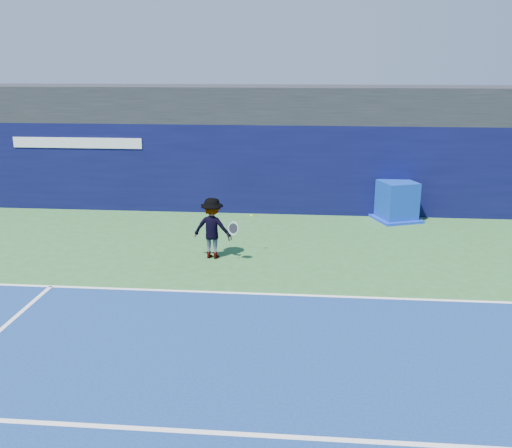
# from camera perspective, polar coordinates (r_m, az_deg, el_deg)

# --- Properties ---
(ground) EXTENTS (80.00, 80.00, 0.00)m
(ground) POSITION_cam_1_polar(r_m,az_deg,el_deg) (10.11, -0.15, -13.66)
(ground) COLOR #2E662E
(ground) RESTS_ON ground
(baseline) EXTENTS (24.00, 0.10, 0.01)m
(baseline) POSITION_cam_1_polar(r_m,az_deg,el_deg) (12.79, 1.11, -7.02)
(baseline) COLOR white
(baseline) RESTS_ON ground
(service_line) EXTENTS (24.00, 0.10, 0.01)m
(service_line) POSITION_cam_1_polar(r_m,az_deg,el_deg) (8.43, -1.50, -20.28)
(service_line) COLOR white
(service_line) RESTS_ON ground
(stadium_band) EXTENTS (36.00, 3.00, 1.20)m
(stadium_band) POSITION_cam_1_polar(r_m,az_deg,el_deg) (20.32, 2.93, 11.94)
(stadium_band) COLOR black
(stadium_band) RESTS_ON back_wall_assembly
(back_wall_assembly) EXTENTS (36.00, 1.03, 3.00)m
(back_wall_assembly) POSITION_cam_1_polar(r_m,az_deg,el_deg) (19.59, 2.71, 5.60)
(back_wall_assembly) COLOR #090B33
(back_wall_assembly) RESTS_ON ground
(equipment_cart) EXTENTS (1.72, 1.72, 1.28)m
(equipment_cart) POSITION_cam_1_polar(r_m,az_deg,el_deg) (19.14, 13.90, 2.10)
(equipment_cart) COLOR #0B2F9E
(equipment_cart) RESTS_ON ground
(tennis_player) EXTENTS (1.30, 0.76, 1.61)m
(tennis_player) POSITION_cam_1_polar(r_m,az_deg,el_deg) (14.94, -4.37, -0.41)
(tennis_player) COLOR white
(tennis_player) RESTS_ON ground
(tennis_ball) EXTENTS (0.07, 0.07, 0.07)m
(tennis_ball) POSITION_cam_1_polar(r_m,az_deg,el_deg) (15.17, -0.46, 0.84)
(tennis_ball) COLOR #CEF61B
(tennis_ball) RESTS_ON ground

